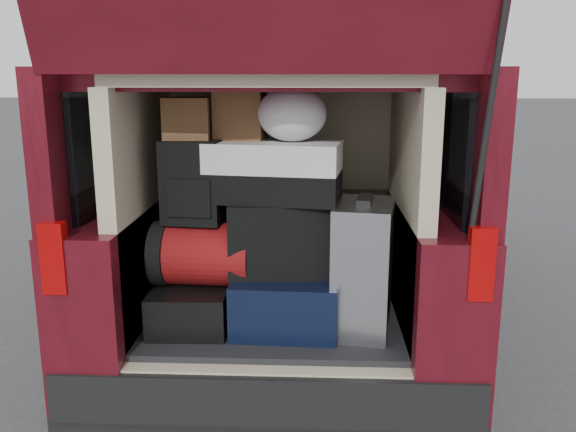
# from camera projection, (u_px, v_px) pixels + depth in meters

# --- Properties ---
(minivan) EXTENTS (1.90, 5.35, 2.77)m
(minivan) POSITION_uv_depth(u_px,v_px,m) (289.00, 187.00, 4.60)
(minivan) COLOR black
(minivan) RESTS_ON ground
(load_floor) EXTENTS (1.24, 1.05, 0.55)m
(load_floor) POSITION_uv_depth(u_px,v_px,m) (275.00, 361.00, 3.21)
(load_floor) COLOR black
(load_floor) RESTS_ON ground
(black_hardshell) EXTENTS (0.38, 0.51, 0.20)m
(black_hardshell) POSITION_uv_depth(u_px,v_px,m) (193.00, 303.00, 3.00)
(black_hardshell) COLOR black
(black_hardshell) RESTS_ON load_floor
(navy_hardshell) EXTENTS (0.52, 0.62, 0.26)m
(navy_hardshell) POSITION_uv_depth(u_px,v_px,m) (287.00, 295.00, 3.01)
(navy_hardshell) COLOR black
(navy_hardshell) RESTS_ON load_floor
(silver_roller) EXTENTS (0.32, 0.45, 0.62)m
(silver_roller) POSITION_uv_depth(u_px,v_px,m) (363.00, 267.00, 2.88)
(silver_roller) COLOR white
(silver_roller) RESTS_ON load_floor
(red_duffel) EXTENTS (0.49, 0.34, 0.30)m
(red_duffel) POSITION_uv_depth(u_px,v_px,m) (203.00, 254.00, 2.94)
(red_duffel) COLOR maroon
(red_duffel) RESTS_ON black_hardshell
(black_soft_case) EXTENTS (0.52, 0.34, 0.35)m
(black_soft_case) POSITION_uv_depth(u_px,v_px,m) (280.00, 237.00, 2.91)
(black_soft_case) COLOR black
(black_soft_case) RESTS_ON navy_hardshell
(backpack) EXTENTS (0.29, 0.20, 0.39)m
(backpack) POSITION_uv_depth(u_px,v_px,m) (192.00, 182.00, 2.86)
(backpack) COLOR black
(backpack) RESTS_ON red_duffel
(twotone_duffel) EXTENTS (0.66, 0.40, 0.28)m
(twotone_duffel) POSITION_uv_depth(u_px,v_px,m) (274.00, 171.00, 2.86)
(twotone_duffel) COLOR white
(twotone_duffel) RESTS_ON black_soft_case
(grocery_sack_lower) EXTENTS (0.22, 0.18, 0.19)m
(grocery_sack_lower) POSITION_uv_depth(u_px,v_px,m) (187.00, 118.00, 2.85)
(grocery_sack_lower) COLOR brown
(grocery_sack_lower) RESTS_ON backpack
(grocery_sack_upper) EXTENTS (0.24, 0.21, 0.23)m
(grocery_sack_upper) POSITION_uv_depth(u_px,v_px,m) (240.00, 115.00, 2.90)
(grocery_sack_upper) COLOR brown
(grocery_sack_upper) RESTS_ON twotone_duffel
(plastic_bag_center) EXTENTS (0.36, 0.34, 0.25)m
(plastic_bag_center) POSITION_uv_depth(u_px,v_px,m) (292.00, 114.00, 2.79)
(plastic_bag_center) COLOR white
(plastic_bag_center) RESTS_ON twotone_duffel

